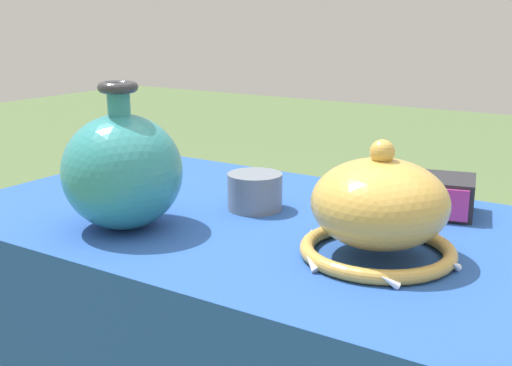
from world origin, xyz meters
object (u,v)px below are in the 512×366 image
object	(u,v)px
mosaic_tile_box	(436,195)
pot_squat_slate	(255,191)
vase_dome_bell	(379,211)
vase_tall_bulbous	(122,170)

from	to	relation	value
mosaic_tile_box	pot_squat_slate	bearing A→B (deg)	-165.09
pot_squat_slate	vase_dome_bell	bearing A→B (deg)	-20.14
vase_dome_bell	vase_tall_bulbous	bearing A→B (deg)	-166.13
vase_dome_bell	pot_squat_slate	xyz separation A→B (m)	(-0.29, 0.11, -0.04)
mosaic_tile_box	pot_squat_slate	size ratio (longest dim) A/B	1.52
mosaic_tile_box	vase_dome_bell	bearing A→B (deg)	-104.50
vase_dome_bell	pot_squat_slate	size ratio (longest dim) A/B	2.40
mosaic_tile_box	pot_squat_slate	world-z (taller)	same
vase_tall_bulbous	mosaic_tile_box	size ratio (longest dim) A/B	1.59
vase_dome_bell	mosaic_tile_box	world-z (taller)	vase_dome_bell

